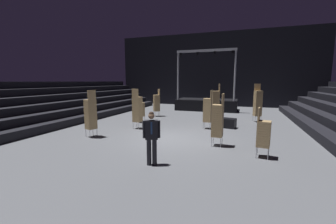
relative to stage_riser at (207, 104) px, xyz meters
name	(u,v)px	position (x,y,z in m)	size (l,w,h in m)	color
ground_plane	(170,139)	(0.00, -11.00, -0.66)	(22.00, 30.00, 0.10)	#515459
arena_end_wall	(213,70)	(0.00, 4.00, 3.39)	(22.00, 0.30, 8.00)	black
bleacher_bank_left	(47,103)	(-8.75, -10.00, 0.74)	(4.50, 24.00, 2.70)	black
stage_riser	(207,104)	(0.00, 0.00, 0.00)	(5.55, 2.94, 5.48)	black
man_with_tie	(152,135)	(0.52, -14.32, 0.39)	(0.56, 0.37, 1.77)	black
chair_stack_front_left	(137,109)	(-2.45, -9.56, 0.54)	(0.49, 0.49, 2.31)	#B2B5BA
chair_stack_front_right	(218,120)	(2.29, -11.47, 0.50)	(0.47, 0.47, 2.22)	#B2B5BA
chair_stack_mid_left	(216,104)	(1.60, -6.33, 0.67)	(0.52, 0.52, 2.56)	#B2B5BA
chair_stack_mid_right	(258,103)	(4.20, -5.01, 0.67)	(0.57, 0.57, 2.56)	#B2B5BA
chair_stack_mid_centre	(208,110)	(1.37, -8.26, 0.50)	(0.45, 0.45, 2.22)	#B2B5BA
chair_stack_rear_left	(157,103)	(-3.09, -5.06, 0.46)	(0.62, 0.62, 2.14)	#B2B5BA
chair_stack_rear_right	(140,109)	(-3.16, -7.75, 0.29)	(0.62, 0.62, 1.79)	#B2B5BA
chair_stack_rear_centre	(263,133)	(3.99, -12.37, 0.29)	(0.50, 0.50, 1.79)	#B2B5BA
chair_stack_aisle_left	(91,114)	(-3.73, -11.99, 0.54)	(0.57, 0.57, 2.31)	#B2B5BA
equipment_road_case	(228,123)	(2.47, -7.61, -0.33)	(0.90, 0.60, 0.56)	black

